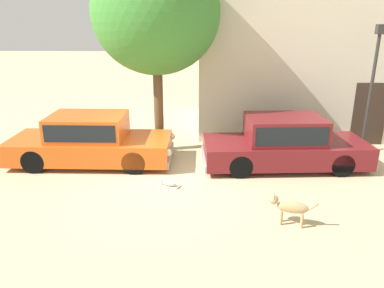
{
  "coord_description": "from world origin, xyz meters",
  "views": [
    {
      "loc": [
        1.06,
        -9.1,
        4.08
      ],
      "look_at": [
        0.76,
        0.2,
        0.9
      ],
      "focal_mm": 34.5,
      "sensor_mm": 36.0,
      "label": 1
    }
  ],
  "objects_px": {
    "parked_sedan_second": "(284,142)",
    "stray_dog_spotted": "(289,206)",
    "stray_cat": "(168,183)",
    "street_lamp": "(374,73)",
    "parked_sedan_nearest": "(90,140)",
    "acacia_tree_left": "(156,13)"
  },
  "relations": [
    {
      "from": "parked_sedan_second",
      "to": "stray_dog_spotted",
      "type": "xyz_separation_m",
      "value": [
        -0.55,
        -3.22,
        -0.32
      ]
    },
    {
      "from": "stray_cat",
      "to": "street_lamp",
      "type": "height_order",
      "value": "street_lamp"
    },
    {
      "from": "parked_sedan_nearest",
      "to": "parked_sedan_second",
      "type": "distance_m",
      "value": 5.64
    },
    {
      "from": "stray_cat",
      "to": "parked_sedan_second",
      "type": "bearing_deg",
      "value": -136.34
    },
    {
      "from": "stray_dog_spotted",
      "to": "street_lamp",
      "type": "xyz_separation_m",
      "value": [
        3.35,
        4.58,
        2.09
      ]
    },
    {
      "from": "parked_sedan_nearest",
      "to": "stray_dog_spotted",
      "type": "relative_size",
      "value": 4.68
    },
    {
      "from": "stray_dog_spotted",
      "to": "acacia_tree_left",
      "type": "bearing_deg",
      "value": -39.41
    },
    {
      "from": "parked_sedan_nearest",
      "to": "street_lamp",
      "type": "relative_size",
      "value": 1.23
    },
    {
      "from": "parked_sedan_second",
      "to": "stray_dog_spotted",
      "type": "height_order",
      "value": "parked_sedan_second"
    },
    {
      "from": "stray_dog_spotted",
      "to": "stray_cat",
      "type": "xyz_separation_m",
      "value": [
        -2.66,
        1.78,
        -0.34
      ]
    },
    {
      "from": "stray_cat",
      "to": "parked_sedan_nearest",
      "type": "bearing_deg",
      "value": -12.93
    },
    {
      "from": "parked_sedan_nearest",
      "to": "stray_dog_spotted",
      "type": "xyz_separation_m",
      "value": [
        5.09,
        -3.32,
        -0.31
      ]
    },
    {
      "from": "stray_dog_spotted",
      "to": "street_lamp",
      "type": "distance_m",
      "value": 6.05
    },
    {
      "from": "street_lamp",
      "to": "parked_sedan_nearest",
      "type": "bearing_deg",
      "value": -171.5
    },
    {
      "from": "parked_sedan_second",
      "to": "acacia_tree_left",
      "type": "relative_size",
      "value": 0.8
    },
    {
      "from": "stray_dog_spotted",
      "to": "stray_cat",
      "type": "bearing_deg",
      "value": -18.57
    },
    {
      "from": "parked_sedan_nearest",
      "to": "parked_sedan_second",
      "type": "bearing_deg",
      "value": -1.29
    },
    {
      "from": "stray_cat",
      "to": "street_lamp",
      "type": "bearing_deg",
      "value": -135.56
    },
    {
      "from": "parked_sedan_nearest",
      "to": "acacia_tree_left",
      "type": "xyz_separation_m",
      "value": [
        1.89,
        1.18,
        3.5
      ]
    },
    {
      "from": "parked_sedan_second",
      "to": "acacia_tree_left",
      "type": "xyz_separation_m",
      "value": [
        -3.74,
        1.28,
        3.49
      ]
    },
    {
      "from": "parked_sedan_nearest",
      "to": "parked_sedan_second",
      "type": "xyz_separation_m",
      "value": [
        5.63,
        -0.1,
        0.01
      ]
    },
    {
      "from": "parked_sedan_nearest",
      "to": "parked_sedan_second",
      "type": "relative_size",
      "value": 0.99
    }
  ]
}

